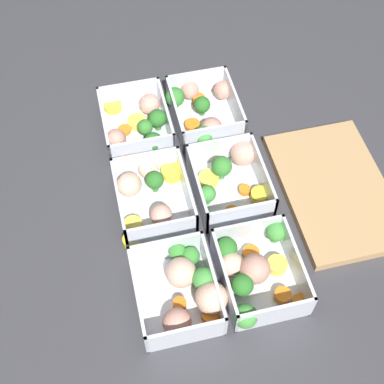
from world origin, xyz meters
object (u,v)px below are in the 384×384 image
object	(u,v)px
container_far_center	(231,177)
container_far_right	(254,272)
container_near_left	(138,126)
container_far_left	(203,111)
container_near_center	(150,195)
container_near_right	(187,290)

from	to	relation	value
container_far_center	container_far_right	size ratio (longest dim) A/B	1.00
container_near_left	container_far_left	world-z (taller)	same
container_near_center	container_near_right	bearing A→B (deg)	6.64
container_near_left	container_near_center	xyz separation A→B (m)	(0.16, -0.01, -0.00)
container_near_right	container_far_left	world-z (taller)	same
container_near_center	container_far_right	size ratio (longest dim) A/B	1.10
container_near_left	container_far_center	size ratio (longest dim) A/B	1.08
container_far_right	container_near_left	bearing A→B (deg)	-160.21
container_far_left	container_far_center	world-z (taller)	same
container_near_center	container_far_left	distance (m)	0.22
container_near_left	container_near_center	world-z (taller)	same
container_near_right	container_far_center	size ratio (longest dim) A/B	0.97
container_near_left	container_far_right	size ratio (longest dim) A/B	1.09
container_near_left	container_near_center	size ratio (longest dim) A/B	0.99
container_near_center	container_far_right	xyz separation A→B (m)	(0.19, 0.13, 0.00)
container_near_center	container_far_right	bearing A→B (deg)	35.49
container_far_left	container_near_center	bearing A→B (deg)	-39.17
container_far_left	container_near_right	bearing A→B (deg)	-17.82
container_near_center	container_near_right	size ratio (longest dim) A/B	1.14
container_far_left	container_near_left	bearing A→B (deg)	-86.44
container_near_right	container_far_center	bearing A→B (deg)	147.13
container_near_center	container_far_center	world-z (taller)	same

